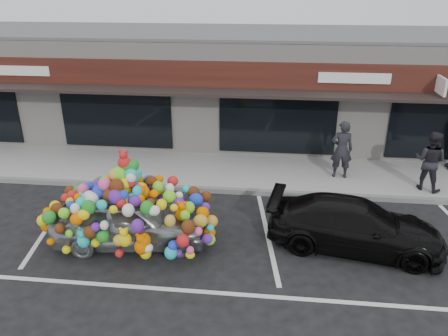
# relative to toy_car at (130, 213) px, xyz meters

# --- Properties ---
(ground) EXTENTS (90.00, 90.00, 0.00)m
(ground) POSITION_rel_toy_car_xyz_m (0.63, 0.55, -0.83)
(ground) COLOR black
(ground) RESTS_ON ground
(shop_building) EXTENTS (24.00, 7.20, 4.31)m
(shop_building) POSITION_rel_toy_car_xyz_m (0.63, 9.00, 1.33)
(shop_building) COLOR beige
(shop_building) RESTS_ON ground
(sidewalk) EXTENTS (26.00, 3.00, 0.15)m
(sidewalk) POSITION_rel_toy_car_xyz_m (0.63, 4.55, -0.75)
(sidewalk) COLOR gray
(sidewalk) RESTS_ON ground
(kerb) EXTENTS (26.00, 0.18, 0.16)m
(kerb) POSITION_rel_toy_car_xyz_m (0.63, 3.05, -0.75)
(kerb) COLOR slate
(kerb) RESTS_ON ground
(parking_stripe_left) EXTENTS (0.73, 4.37, 0.01)m
(parking_stripe_left) POSITION_rel_toy_car_xyz_m (-2.57, 0.75, -0.83)
(parking_stripe_left) COLOR silver
(parking_stripe_left) RESTS_ON ground
(parking_stripe_mid) EXTENTS (0.73, 4.37, 0.01)m
(parking_stripe_mid) POSITION_rel_toy_car_xyz_m (3.43, 0.75, -0.83)
(parking_stripe_mid) COLOR silver
(parking_stripe_mid) RESTS_ON ground
(lane_line) EXTENTS (14.00, 0.12, 0.01)m
(lane_line) POSITION_rel_toy_car_xyz_m (2.63, -1.75, -0.83)
(lane_line) COLOR silver
(lane_line) RESTS_ON ground
(toy_car) EXTENTS (2.86, 4.39, 2.44)m
(toy_car) POSITION_rel_toy_car_xyz_m (0.00, 0.00, 0.00)
(toy_car) COLOR silver
(toy_car) RESTS_ON ground
(black_sedan) EXTENTS (2.41, 4.50, 1.24)m
(black_sedan) POSITION_rel_toy_car_xyz_m (5.58, 0.40, -0.21)
(black_sedan) COLOR black
(black_sedan) RESTS_ON ground
(pedestrian_a) EXTENTS (0.71, 0.48, 1.93)m
(pedestrian_a) POSITION_rel_toy_car_xyz_m (5.74, 4.39, 0.29)
(pedestrian_a) COLOR black
(pedestrian_a) RESTS_ON sidewalk
(pedestrian_b) EXTENTS (1.16, 1.10, 1.89)m
(pedestrian_b) POSITION_rel_toy_car_xyz_m (8.30, 3.75, 0.27)
(pedestrian_b) COLOR black
(pedestrian_b) RESTS_ON sidewalk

